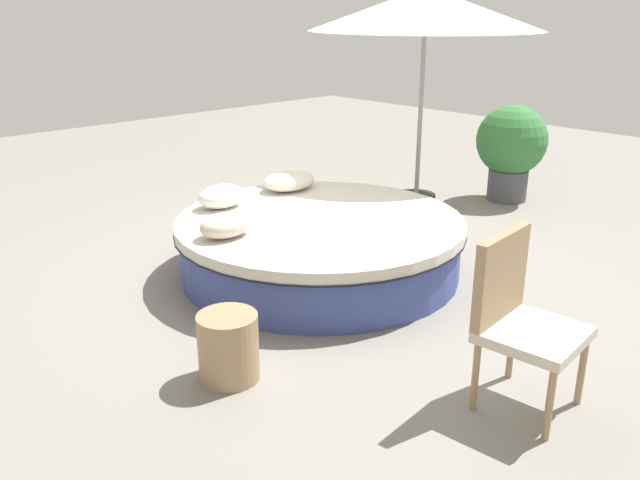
{
  "coord_description": "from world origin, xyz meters",
  "views": [
    {
      "loc": [
        -3.54,
        -3.72,
        2.14
      ],
      "look_at": [
        0.0,
        0.0,
        0.29
      ],
      "focal_mm": 36.96,
      "sensor_mm": 36.0,
      "label": 1
    }
  ],
  "objects_px": {
    "round_bed": "(320,245)",
    "throw_pillow_0": "(289,181)",
    "throw_pillow_1": "(221,196)",
    "patio_umbrella": "(426,10)",
    "patio_chair": "(518,311)",
    "planter": "(511,146)",
    "side_table": "(228,347)",
    "throw_pillow_2": "(226,225)"
  },
  "relations": [
    {
      "from": "round_bed",
      "to": "throw_pillow_0",
      "type": "height_order",
      "value": "throw_pillow_0"
    },
    {
      "from": "throw_pillow_1",
      "to": "patio_umbrella",
      "type": "relative_size",
      "value": 0.17
    },
    {
      "from": "round_bed",
      "to": "throw_pillow_0",
      "type": "relative_size",
      "value": 4.43
    },
    {
      "from": "throw_pillow_0",
      "to": "patio_chair",
      "type": "bearing_deg",
      "value": -107.34
    },
    {
      "from": "patio_chair",
      "to": "patio_umbrella",
      "type": "distance_m",
      "value": 4.31
    },
    {
      "from": "throw_pillow_1",
      "to": "patio_chair",
      "type": "bearing_deg",
      "value": -92.38
    },
    {
      "from": "round_bed",
      "to": "planter",
      "type": "distance_m",
      "value": 3.08
    },
    {
      "from": "throw_pillow_1",
      "to": "patio_chair",
      "type": "distance_m",
      "value": 2.92
    },
    {
      "from": "round_bed",
      "to": "throw_pillow_0",
      "type": "bearing_deg",
      "value": 64.63
    },
    {
      "from": "round_bed",
      "to": "side_table",
      "type": "bearing_deg",
      "value": -151.74
    },
    {
      "from": "throw_pillow_2",
      "to": "side_table",
      "type": "distance_m",
      "value": 1.28
    },
    {
      "from": "throw_pillow_2",
      "to": "side_table",
      "type": "xyz_separation_m",
      "value": [
        -0.72,
        -0.99,
        -0.36
      ]
    },
    {
      "from": "throw_pillow_1",
      "to": "patio_chair",
      "type": "height_order",
      "value": "patio_chair"
    },
    {
      "from": "throw_pillow_2",
      "to": "patio_umbrella",
      "type": "height_order",
      "value": "patio_umbrella"
    },
    {
      "from": "patio_umbrella",
      "to": "side_table",
      "type": "xyz_separation_m",
      "value": [
        -3.82,
        -1.61,
        -1.86
      ]
    },
    {
      "from": "throw_pillow_0",
      "to": "throw_pillow_2",
      "type": "distance_m",
      "value": 1.39
    },
    {
      "from": "throw_pillow_0",
      "to": "throw_pillow_2",
      "type": "height_order",
      "value": "throw_pillow_2"
    },
    {
      "from": "throw_pillow_0",
      "to": "throw_pillow_1",
      "type": "xyz_separation_m",
      "value": [
        -0.8,
        -0.03,
        0.01
      ]
    },
    {
      "from": "patio_chair",
      "to": "planter",
      "type": "height_order",
      "value": "planter"
    },
    {
      "from": "throw_pillow_1",
      "to": "planter",
      "type": "relative_size",
      "value": 0.4
    },
    {
      "from": "round_bed",
      "to": "patio_umbrella",
      "type": "xyz_separation_m",
      "value": [
        2.27,
        0.78,
        1.82
      ]
    },
    {
      "from": "round_bed",
      "to": "throw_pillow_2",
      "type": "height_order",
      "value": "throw_pillow_2"
    },
    {
      "from": "patio_chair",
      "to": "throw_pillow_2",
      "type": "bearing_deg",
      "value": -87.88
    },
    {
      "from": "throw_pillow_0",
      "to": "patio_chair",
      "type": "distance_m",
      "value": 3.09
    },
    {
      "from": "patio_umbrella",
      "to": "planter",
      "type": "height_order",
      "value": "patio_umbrella"
    },
    {
      "from": "patio_chair",
      "to": "side_table",
      "type": "relative_size",
      "value": 2.34
    },
    {
      "from": "patio_umbrella",
      "to": "planter",
      "type": "xyz_separation_m",
      "value": [
        0.79,
        -0.69,
        -1.44
      ]
    },
    {
      "from": "side_table",
      "to": "throw_pillow_0",
      "type": "bearing_deg",
      "value": 40.57
    },
    {
      "from": "patio_chair",
      "to": "side_table",
      "type": "height_order",
      "value": "patio_chair"
    },
    {
      "from": "throw_pillow_1",
      "to": "throw_pillow_2",
      "type": "bearing_deg",
      "value": -123.15
    },
    {
      "from": "round_bed",
      "to": "patio_chair",
      "type": "distance_m",
      "value": 2.21
    },
    {
      "from": "round_bed",
      "to": "planter",
      "type": "relative_size",
      "value": 2.2
    },
    {
      "from": "planter",
      "to": "patio_chair",
      "type": "bearing_deg",
      "value": -148.35
    },
    {
      "from": "patio_chair",
      "to": "side_table",
      "type": "bearing_deg",
      "value": -56.95
    },
    {
      "from": "round_bed",
      "to": "throw_pillow_2",
      "type": "xyz_separation_m",
      "value": [
        -0.82,
        0.16,
        0.32
      ]
    },
    {
      "from": "throw_pillow_1",
      "to": "side_table",
      "type": "relative_size",
      "value": 1.03
    },
    {
      "from": "round_bed",
      "to": "patio_umbrella",
      "type": "relative_size",
      "value": 0.96
    },
    {
      "from": "patio_chair",
      "to": "throw_pillow_0",
      "type": "bearing_deg",
      "value": -112.66
    },
    {
      "from": "throw_pillow_1",
      "to": "throw_pillow_2",
      "type": "distance_m",
      "value": 0.77
    },
    {
      "from": "patio_chair",
      "to": "planter",
      "type": "bearing_deg",
      "value": -153.68
    },
    {
      "from": "throw_pillow_2",
      "to": "side_table",
      "type": "bearing_deg",
      "value": -126.07
    },
    {
      "from": "patio_umbrella",
      "to": "side_table",
      "type": "relative_size",
      "value": 5.95
    }
  ]
}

